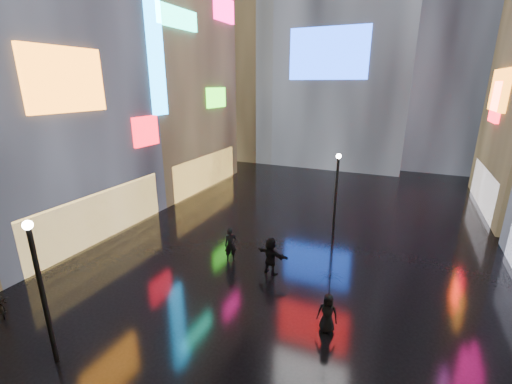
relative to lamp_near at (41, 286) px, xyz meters
The scene contains 12 objects.
ground 15.03m from the lamp_near, 70.65° to the left, with size 140.00×140.00×0.00m, color black.
building_left_mid 16.34m from the lamp_near, 144.52° to the left, with size 10.28×12.70×24.00m.
building_left_far 24.16m from the lamp_near, 119.15° to the left, with size 10.28×12.00×22.00m.
tower_flank_right 44.52m from the lamp_near, 70.82° to the left, with size 12.00×12.00×34.00m, color black.
tower_flank_left 38.38m from the lamp_near, 104.25° to the left, with size 10.00×10.00×26.00m, color black.
lamp_near is the anchor object (origin of this frame).
lamp_far 15.52m from the lamp_near, 64.91° to the left, with size 0.30×0.30×5.20m.
pedestrian_4 9.90m from the lamp_near, 32.63° to the left, with size 0.78×0.51×1.59m, color black.
pedestrian_5 9.68m from the lamp_near, 60.74° to the left, with size 1.79×0.57×1.93m, color black.
pedestrian_6 9.15m from the lamp_near, 75.68° to the left, with size 0.66×0.44×1.82m, color black.
umbrella_2 9.71m from the lamp_near, 32.63° to the left, with size 0.98×1.00×0.90m, color black.
bicycle 5.18m from the lamp_near, 168.33° to the left, with size 0.57×1.63×0.85m, color black.
Camera 1 is at (5.19, 0.20, 9.08)m, focal length 24.00 mm.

